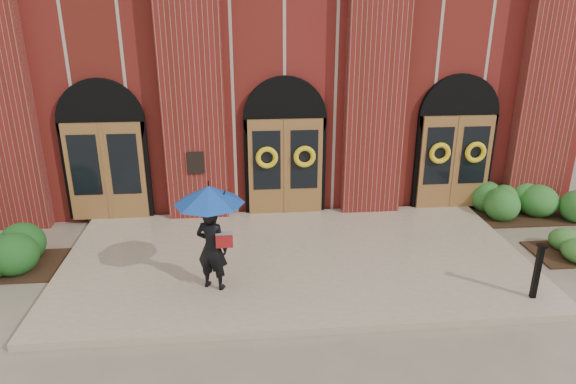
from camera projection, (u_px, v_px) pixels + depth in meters
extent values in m
plane|color=gray|center=(296.00, 266.00, 11.14)|extent=(90.00, 90.00, 0.00)
cube|color=tan|center=(295.00, 260.00, 11.26)|extent=(10.00, 5.30, 0.15)
cube|color=maroon|center=(271.00, 58.00, 18.23)|extent=(16.00, 12.00, 7.00)
cube|color=black|center=(196.00, 163.00, 12.68)|extent=(0.40, 0.05, 0.55)
cube|color=maroon|center=(192.00, 86.00, 12.28)|extent=(1.50, 0.45, 7.00)
cube|color=maroon|center=(376.00, 83.00, 12.65)|extent=(1.50, 0.45, 7.00)
cube|color=maroon|center=(550.00, 81.00, 13.03)|extent=(1.50, 0.45, 7.00)
cube|color=olive|center=(106.00, 172.00, 12.81)|extent=(1.90, 0.10, 2.50)
cylinder|color=black|center=(101.00, 121.00, 12.50)|extent=(2.10, 0.22, 2.10)
cube|color=olive|center=(285.00, 167.00, 13.18)|extent=(1.90, 0.10, 2.50)
cylinder|color=black|center=(285.00, 118.00, 12.88)|extent=(2.10, 0.22, 2.10)
cube|color=olive|center=(455.00, 162.00, 13.56)|extent=(1.90, 0.10, 2.50)
cylinder|color=black|center=(458.00, 115.00, 13.25)|extent=(2.10, 0.22, 2.10)
torus|color=yellow|center=(267.00, 158.00, 12.93)|extent=(0.57, 0.13, 0.57)
torus|color=yellow|center=(305.00, 157.00, 13.01)|extent=(0.57, 0.13, 0.57)
torus|color=yellow|center=(440.00, 153.00, 13.30)|extent=(0.57, 0.13, 0.57)
torus|color=yellow|center=(476.00, 152.00, 13.38)|extent=(0.57, 0.13, 0.57)
imported|color=black|center=(212.00, 248.00, 9.75)|extent=(0.73, 0.62, 1.70)
cone|color=navy|center=(209.00, 195.00, 9.37)|extent=(1.73, 1.73, 0.34)
cylinder|color=black|center=(213.00, 219.00, 9.49)|extent=(0.02, 0.02, 0.57)
cube|color=#95979A|center=(224.00, 240.00, 9.57)|extent=(0.35, 0.27, 0.25)
cube|color=maroon|center=(224.00, 242.00, 9.48)|extent=(0.30, 0.15, 0.25)
cube|color=black|center=(537.00, 273.00, 9.51)|extent=(0.10, 0.10, 1.06)
cube|color=black|center=(542.00, 246.00, 9.32)|extent=(0.15, 0.15, 0.04)
ellipsoid|color=#275E21|center=(529.00, 202.00, 13.60)|extent=(3.09, 1.23, 0.79)
ellipsoid|color=#2F6223|center=(566.00, 245.00, 11.58)|extent=(1.31, 1.12, 0.46)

